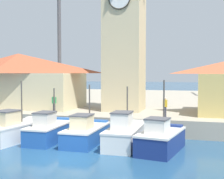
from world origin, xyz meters
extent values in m
plane|color=navy|center=(0.00, 0.00, 0.00)|extent=(300.00, 300.00, 0.00)
cube|color=#A89E89|center=(0.00, 26.85, 0.68)|extent=(120.00, 40.00, 1.37)
cube|color=silver|center=(-5.27, 3.03, 0.58)|extent=(2.79, 5.37, 1.17)
cube|color=silver|center=(-4.92, 5.31, 1.29)|extent=(1.80, 0.86, 0.24)
cube|color=silver|center=(-5.27, 3.03, 1.22)|extent=(2.86, 5.43, 0.12)
cube|color=beige|center=(-5.41, 2.14, 1.75)|extent=(1.44, 1.70, 0.95)
cube|color=#4C4C51|center=(-5.41, 2.14, 2.26)|extent=(1.53, 1.79, 0.08)
cylinder|color=#4C4742|center=(-5.18, 3.66, 2.80)|extent=(0.10, 0.10, 3.04)
torus|color=black|center=(-6.32, 3.44, 0.58)|extent=(0.20, 0.53, 0.52)
cube|color=#2356A8|center=(-2.81, 3.61, 0.57)|extent=(1.91, 5.02, 1.14)
cube|color=#2356A8|center=(-2.85, 5.86, 1.26)|extent=(1.56, 0.63, 0.24)
cube|color=silver|center=(-2.81, 3.61, 1.19)|extent=(1.97, 5.09, 0.12)
cube|color=beige|center=(-2.79, 2.74, 1.69)|extent=(1.12, 1.52, 0.89)
cube|color=#4C4C51|center=(-2.79, 2.74, 2.18)|extent=(1.20, 1.60, 0.08)
cylinder|color=#4C4742|center=(-2.82, 4.24, 2.52)|extent=(0.10, 0.10, 2.54)
torus|color=black|center=(-3.81, 3.85, 0.57)|extent=(0.13, 0.52, 0.52)
cube|color=#2356A8|center=(-0.05, 3.66, 0.53)|extent=(2.02, 5.03, 1.06)
cube|color=#2356A8|center=(-0.07, 5.92, 1.18)|extent=(1.68, 0.62, 0.24)
cube|color=silver|center=(-0.05, 3.66, 1.11)|extent=(2.08, 5.09, 0.12)
cube|color=beige|center=(-0.04, 2.78, 1.61)|extent=(1.20, 1.51, 0.88)
cube|color=#4C4C51|center=(-0.04, 2.78, 2.09)|extent=(1.28, 1.59, 0.08)
cylinder|color=#4C4742|center=(-0.06, 4.29, 2.63)|extent=(0.10, 0.10, 2.91)
torus|color=black|center=(-1.12, 3.90, 0.53)|extent=(0.12, 0.52, 0.52)
cube|color=silver|center=(2.73, 3.61, 0.59)|extent=(1.92, 5.14, 1.17)
cube|color=silver|center=(2.71, 5.92, 1.29)|extent=(1.60, 0.61, 0.24)
cube|color=silver|center=(2.73, 3.61, 1.22)|extent=(1.98, 5.20, 0.12)
cube|color=silver|center=(2.74, 2.72, 1.81)|extent=(1.14, 1.55, 1.06)
cube|color=#4C4C51|center=(2.74, 2.72, 2.38)|extent=(1.22, 1.63, 0.08)
cylinder|color=#4C4742|center=(2.73, 4.25, 2.63)|extent=(0.10, 0.10, 2.70)
torus|color=black|center=(1.71, 3.86, 0.59)|extent=(0.12, 0.52, 0.52)
cube|color=navy|center=(5.25, 2.80, 0.59)|extent=(2.75, 4.68, 1.18)
cube|color=navy|center=(5.58, 4.72, 1.30)|extent=(1.81, 0.88, 0.24)
cube|color=silver|center=(5.25, 2.80, 1.23)|extent=(2.82, 4.75, 0.12)
cube|color=silver|center=(5.12, 2.04, 1.71)|extent=(1.43, 1.51, 0.83)
cube|color=#4C4C51|center=(5.12, 2.04, 2.17)|extent=(1.52, 1.60, 0.08)
cylinder|color=#4C4742|center=(5.34, 3.34, 2.88)|extent=(0.10, 0.10, 3.18)
torus|color=black|center=(4.20, 3.20, 0.59)|extent=(0.21, 0.53, 0.52)
cube|color=beige|center=(0.60, 11.96, 7.20)|extent=(3.48, 3.48, 11.65)
cube|color=beige|center=(-10.72, 11.86, 3.13)|extent=(12.88, 5.83, 3.51)
pyramid|color=#B25133|center=(-10.72, 11.86, 5.90)|extent=(13.28, 6.23, 2.03)
cube|color=#353539|center=(-13.21, 26.80, 1.97)|extent=(2.00, 2.00, 1.20)
cylinder|color=#4C4C51|center=(-13.21, 26.80, 11.95)|extent=(0.56, 0.56, 18.76)
cylinder|color=#33333D|center=(-4.90, 8.36, 1.79)|extent=(0.22, 0.22, 0.85)
cube|color=#338C4C|center=(-4.90, 8.36, 2.50)|extent=(0.34, 0.22, 0.56)
sphere|color=beige|center=(-4.90, 8.36, 2.89)|extent=(0.20, 0.20, 0.20)
cylinder|color=#33333D|center=(4.87, 8.19, 1.79)|extent=(0.22, 0.22, 0.85)
cube|color=gold|center=(4.87, 8.19, 2.50)|extent=(0.34, 0.22, 0.56)
sphere|color=beige|center=(4.87, 8.19, 2.89)|extent=(0.20, 0.20, 0.20)
camera|label=1|loc=(7.66, -16.58, 4.93)|focal=50.00mm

